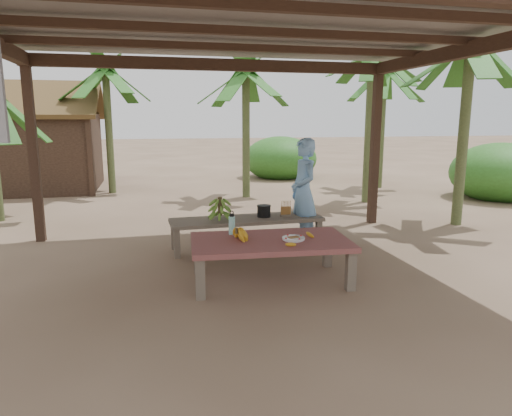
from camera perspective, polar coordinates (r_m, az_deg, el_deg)
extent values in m
plane|color=brown|center=(5.58, -0.94, -8.39)|extent=(80.00, 80.00, 0.00)
cube|color=black|center=(7.65, -26.06, 6.15)|extent=(0.13, 0.13, 2.70)
cube|color=black|center=(8.42, 14.65, 7.25)|extent=(0.13, 0.13, 2.70)
cube|color=black|center=(7.57, -4.87, 17.41)|extent=(5.80, 0.14, 0.18)
cube|color=black|center=(6.51, 25.11, 17.50)|extent=(0.14, 4.80, 0.18)
cube|color=slate|center=(5.37, -1.05, 22.48)|extent=(6.60, 5.60, 0.06)
cube|color=brown|center=(4.84, -6.98, -8.79)|extent=(0.11, 0.11, 0.44)
cube|color=brown|center=(5.15, 11.76, -7.73)|extent=(0.11, 0.11, 0.44)
cube|color=brown|center=(5.64, -7.27, -5.91)|extent=(0.11, 0.11, 0.44)
cube|color=brown|center=(5.90, 8.92, -5.18)|extent=(0.11, 0.11, 0.44)
cube|color=maroon|center=(5.25, 1.81, -4.27)|extent=(1.87, 1.14, 0.06)
cube|color=brown|center=(6.27, -9.85, -4.43)|extent=(0.08, 0.08, 0.40)
cube|color=brown|center=(6.76, 7.83, -3.24)|extent=(0.08, 0.08, 0.40)
cube|color=brown|center=(6.71, -10.22, -3.41)|extent=(0.08, 0.08, 0.40)
cube|color=brown|center=(7.17, 6.41, -2.37)|extent=(0.08, 0.08, 0.40)
cube|color=brown|center=(6.60, -1.17, -1.47)|extent=(2.22, 0.67, 0.05)
cylinder|color=white|center=(5.23, 4.70, -3.95)|extent=(0.24, 0.24, 0.01)
cylinder|color=white|center=(5.23, 4.71, -3.78)|extent=(0.26, 0.26, 0.02)
cube|color=brown|center=(5.22, 4.71, -3.72)|extent=(0.15, 0.12, 0.02)
ellipsoid|color=gold|center=(4.97, 4.37, -4.57)|extent=(0.15, 0.07, 0.04)
ellipsoid|color=gold|center=(5.40, 6.76, -3.34)|extent=(0.07, 0.17, 0.04)
cylinder|color=#3EC2AF|center=(5.46, -3.03, -2.17)|extent=(0.08, 0.08, 0.22)
cylinder|color=black|center=(5.43, -3.05, -0.90)|extent=(0.06, 0.06, 0.03)
torus|color=black|center=(5.42, -3.05, -0.59)|extent=(0.05, 0.01, 0.05)
cylinder|color=black|center=(6.66, 1.00, -0.41)|extent=(0.19, 0.19, 0.16)
imported|color=#71A2D6|center=(6.79, 5.95, 2.01)|extent=(0.42, 0.60, 1.59)
cube|color=black|center=(13.60, -27.74, 6.19)|extent=(4.00, 3.00, 2.00)
cube|color=brown|center=(12.76, -29.24, 11.90)|extent=(4.40, 1.73, 1.00)
cube|color=brown|center=(14.41, -27.39, 11.81)|extent=(4.40, 1.73, 1.00)
cylinder|color=#596638|center=(10.54, 13.94, 9.75)|extent=(0.18, 0.18, 3.35)
cylinder|color=#596638|center=(10.92, -1.26, 9.17)|extent=(0.18, 0.18, 3.00)
cylinder|color=#596638|center=(12.11, -17.90, 9.13)|extent=(0.18, 0.18, 3.12)
cylinder|color=#596638|center=(8.76, 24.49, 8.21)|extent=(0.18, 0.18, 3.14)
cylinder|color=#596638|center=(12.92, 15.40, 9.41)|extent=(0.18, 0.18, 3.15)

